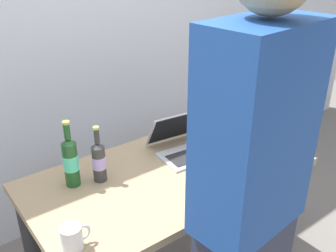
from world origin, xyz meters
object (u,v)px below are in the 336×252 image
object	(u,v)px
beer_bottle_amber	(71,161)
laptop	(185,143)
coffee_mug	(73,238)
person_figure	(248,206)
beer_bottle_brown	(99,161)

from	to	relation	value
beer_bottle_amber	laptop	bearing A→B (deg)	-6.24
coffee_mug	person_figure	bearing A→B (deg)	-41.23
laptop	person_figure	world-z (taller)	person_figure
person_figure	beer_bottle_amber	bearing A→B (deg)	109.93
laptop	person_figure	bearing A→B (deg)	-114.36
beer_bottle_amber	coffee_mug	size ratio (longest dim) A/B	2.80
coffee_mug	beer_bottle_amber	bearing A→B (deg)	65.66
beer_bottle_amber	person_figure	size ratio (longest dim) A/B	0.18
beer_bottle_amber	beer_bottle_brown	xyz separation A→B (m)	(0.12, -0.04, -0.02)
beer_bottle_amber	person_figure	xyz separation A→B (m)	(0.29, -0.81, 0.10)
laptop	person_figure	xyz separation A→B (m)	(-0.33, -0.74, 0.18)
laptop	person_figure	size ratio (longest dim) A/B	0.20
beer_bottle_amber	person_figure	distance (m)	0.86
beer_bottle_brown	beer_bottle_amber	bearing A→B (deg)	160.76
person_figure	coffee_mug	xyz separation A→B (m)	(-0.47, 0.41, -0.18)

